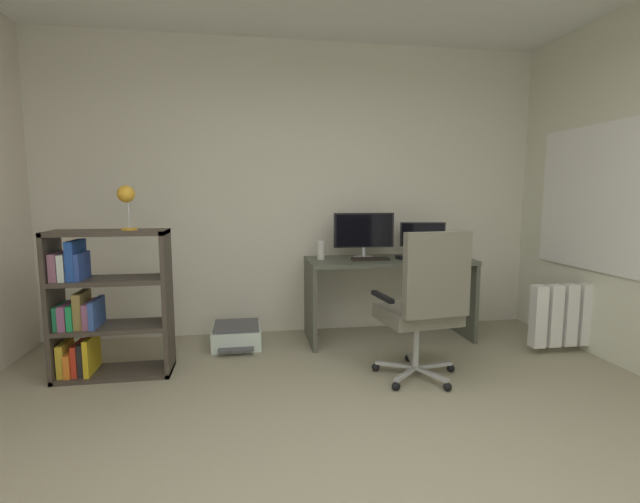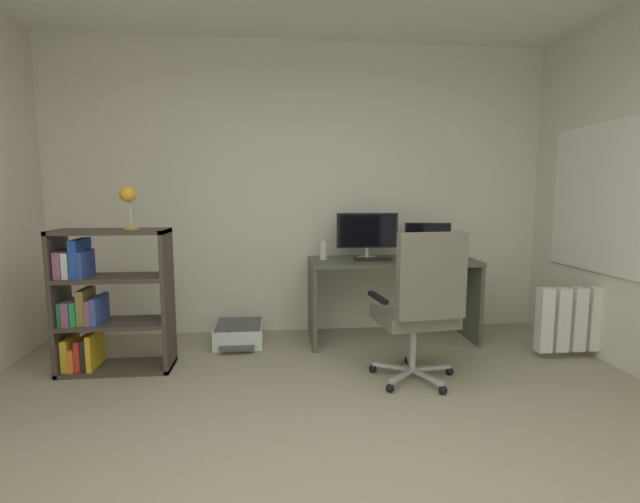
{
  "view_description": "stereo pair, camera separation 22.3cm",
  "coord_description": "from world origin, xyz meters",
  "px_view_note": "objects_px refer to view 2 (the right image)",
  "views": [
    {
      "loc": [
        -0.5,
        -1.53,
        1.34
      ],
      "look_at": [
        0.1,
        2.09,
        0.87
      ],
      "focal_mm": 25.16,
      "sensor_mm": 36.0,
      "label": 1
    },
    {
      "loc": [
        -0.27,
        -1.56,
        1.34
      ],
      "look_at": [
        0.1,
        2.09,
        0.87
      ],
      "focal_mm": 25.16,
      "sensor_mm": 36.0,
      "label": 2
    }
  ],
  "objects_px": {
    "desk": "(392,281)",
    "office_chair": "(421,303)",
    "desktop_speaker": "(323,250)",
    "desk_lamp": "(128,198)",
    "printer": "(239,334)",
    "computer_mouse": "(404,258)",
    "monitor_secondary": "(427,237)",
    "radiator": "(586,319)",
    "bookshelf": "(101,304)",
    "monitor_main": "(367,232)",
    "keyboard": "(373,259)"
  },
  "relations": [
    {
      "from": "computer_mouse",
      "to": "printer",
      "type": "height_order",
      "value": "computer_mouse"
    },
    {
      "from": "desk",
      "to": "office_chair",
      "type": "height_order",
      "value": "office_chair"
    },
    {
      "from": "monitor_secondary",
      "to": "bookshelf",
      "type": "bearing_deg",
      "value": -167.71
    },
    {
      "from": "monitor_secondary",
      "to": "printer",
      "type": "distance_m",
      "value": 1.95
    },
    {
      "from": "desk",
      "to": "printer",
      "type": "xyz_separation_m",
      "value": [
        -1.39,
        0.01,
        -0.46
      ]
    },
    {
      "from": "monitor_secondary",
      "to": "printer",
      "type": "bearing_deg",
      "value": -177.13
    },
    {
      "from": "printer",
      "to": "radiator",
      "type": "bearing_deg",
      "value": -12.12
    },
    {
      "from": "printer",
      "to": "radiator",
      "type": "xyz_separation_m",
      "value": [
        2.87,
        -0.62,
        0.23
      ]
    },
    {
      "from": "monitor_main",
      "to": "printer",
      "type": "distance_m",
      "value": 1.49
    },
    {
      "from": "monitor_main",
      "to": "desk_lamp",
      "type": "height_order",
      "value": "desk_lamp"
    },
    {
      "from": "keyboard",
      "to": "office_chair",
      "type": "distance_m",
      "value": 0.98
    },
    {
      "from": "monitor_secondary",
      "to": "desktop_speaker",
      "type": "bearing_deg",
      "value": -177.23
    },
    {
      "from": "monitor_secondary",
      "to": "desk_lamp",
      "type": "distance_m",
      "value": 2.59
    },
    {
      "from": "monitor_secondary",
      "to": "bookshelf",
      "type": "distance_m",
      "value": 2.83
    },
    {
      "from": "radiator",
      "to": "bookshelf",
      "type": "bearing_deg",
      "value": 178.37
    },
    {
      "from": "bookshelf",
      "to": "printer",
      "type": "bearing_deg",
      "value": 27.41
    },
    {
      "from": "monitor_secondary",
      "to": "computer_mouse",
      "type": "height_order",
      "value": "monitor_secondary"
    },
    {
      "from": "desktop_speaker",
      "to": "desk_lamp",
      "type": "xyz_separation_m",
      "value": [
        -1.51,
        -0.55,
        0.48
      ]
    },
    {
      "from": "printer",
      "to": "radiator",
      "type": "height_order",
      "value": "radiator"
    },
    {
      "from": "keyboard",
      "to": "radiator",
      "type": "xyz_separation_m",
      "value": [
        1.67,
        -0.55,
        -0.44
      ]
    },
    {
      "from": "keyboard",
      "to": "radiator",
      "type": "bearing_deg",
      "value": -13.9
    },
    {
      "from": "monitor_main",
      "to": "office_chair",
      "type": "bearing_deg",
      "value": -82.17
    },
    {
      "from": "radiator",
      "to": "monitor_main",
      "type": "bearing_deg",
      "value": 157.39
    },
    {
      "from": "keyboard",
      "to": "printer",
      "type": "xyz_separation_m",
      "value": [
        -1.2,
        0.06,
        -0.67
      ]
    },
    {
      "from": "computer_mouse",
      "to": "desktop_speaker",
      "type": "bearing_deg",
      "value": 159.87
    },
    {
      "from": "monitor_main",
      "to": "office_chair",
      "type": "relative_size",
      "value": 0.52
    },
    {
      "from": "computer_mouse",
      "to": "bookshelf",
      "type": "distance_m",
      "value": 2.52
    },
    {
      "from": "office_chair",
      "to": "desk_lamp",
      "type": "relative_size",
      "value": 3.41
    },
    {
      "from": "keyboard",
      "to": "bookshelf",
      "type": "distance_m",
      "value": 2.24
    },
    {
      "from": "radiator",
      "to": "office_chair",
      "type": "bearing_deg",
      "value": -165.42
    },
    {
      "from": "desk",
      "to": "keyboard",
      "type": "bearing_deg",
      "value": -165.34
    },
    {
      "from": "radiator",
      "to": "desktop_speaker",
      "type": "bearing_deg",
      "value": 162.66
    },
    {
      "from": "desktop_speaker",
      "to": "bookshelf",
      "type": "bearing_deg",
      "value": -162.59
    },
    {
      "from": "desktop_speaker",
      "to": "computer_mouse",
      "type": "bearing_deg",
      "value": -7.48
    },
    {
      "from": "bookshelf",
      "to": "desk_lamp",
      "type": "xyz_separation_m",
      "value": [
        0.24,
        -0.0,
        0.8
      ]
    },
    {
      "from": "printer",
      "to": "monitor_main",
      "type": "bearing_deg",
      "value": 4.25
    },
    {
      "from": "desk",
      "to": "monitor_main",
      "type": "xyz_separation_m",
      "value": [
        -0.21,
        0.1,
        0.44
      ]
    },
    {
      "from": "monitor_main",
      "to": "desktop_speaker",
      "type": "xyz_separation_m",
      "value": [
        -0.41,
        -0.05,
        -0.16
      ]
    },
    {
      "from": "keyboard",
      "to": "desk_lamp",
      "type": "relative_size",
      "value": 1.06
    },
    {
      "from": "computer_mouse",
      "to": "desk_lamp",
      "type": "distance_m",
      "value": 2.34
    },
    {
      "from": "monitor_secondary",
      "to": "radiator",
      "type": "xyz_separation_m",
      "value": [
        1.12,
        -0.7,
        -0.62
      ]
    },
    {
      "from": "desktop_speaker",
      "to": "radiator",
      "type": "bearing_deg",
      "value": -17.34
    },
    {
      "from": "desk_lamp",
      "to": "radiator",
      "type": "distance_m",
      "value": 3.75
    },
    {
      "from": "radiator",
      "to": "printer",
      "type": "bearing_deg",
      "value": 167.88
    },
    {
      "from": "monitor_main",
      "to": "radiator",
      "type": "relative_size",
      "value": 0.68
    },
    {
      "from": "radiator",
      "to": "computer_mouse",
      "type": "bearing_deg",
      "value": 157.84
    },
    {
      "from": "desk",
      "to": "printer",
      "type": "bearing_deg",
      "value": 179.47
    },
    {
      "from": "monitor_secondary",
      "to": "printer",
      "type": "relative_size",
      "value": 0.82
    },
    {
      "from": "printer",
      "to": "office_chair",
      "type": "bearing_deg",
      "value": -37.37
    },
    {
      "from": "desktop_speaker",
      "to": "desk_lamp",
      "type": "relative_size",
      "value": 0.53
    }
  ]
}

